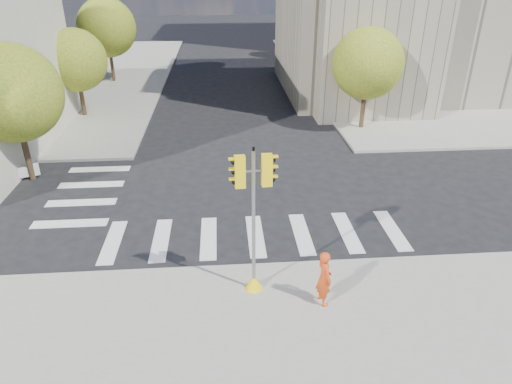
# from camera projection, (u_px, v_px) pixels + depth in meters

# --- Properties ---
(ground) EXTENTS (160.00, 160.00, 0.00)m
(ground) POSITION_uv_depth(u_px,v_px,m) (254.00, 211.00, 19.34)
(ground) COLOR black
(ground) RESTS_ON ground
(sidewalk_far_right) EXTENTS (28.00, 40.00, 0.15)m
(sidewalk_far_right) POSITION_uv_depth(u_px,v_px,m) (441.00, 71.00, 43.84)
(sidewalk_far_right) COLOR gray
(sidewalk_far_right) RESTS_ON ground
(sidewalk_far_left) EXTENTS (28.00, 40.00, 0.15)m
(sidewalk_far_left) POSITION_uv_depth(u_px,v_px,m) (11.00, 78.00, 41.03)
(sidewalk_far_left) COLOR gray
(sidewalk_far_left) RESTS_ON ground
(tree_lw_near) EXTENTS (4.40, 4.40, 6.41)m
(tree_lw_near) POSITION_uv_depth(u_px,v_px,m) (12.00, 93.00, 20.26)
(tree_lw_near) COLOR #382616
(tree_lw_near) RESTS_ON ground
(tree_lw_mid) EXTENTS (4.00, 4.00, 5.77)m
(tree_lw_mid) POSITION_uv_depth(u_px,v_px,m) (75.00, 60.00, 29.36)
(tree_lw_mid) COLOR #382616
(tree_lw_mid) RESTS_ON ground
(tree_lw_far) EXTENTS (4.80, 4.80, 6.95)m
(tree_lw_far) POSITION_uv_depth(u_px,v_px,m) (107.00, 28.00, 37.90)
(tree_lw_far) COLOR #382616
(tree_lw_far) RESTS_ON ground
(tree_re_near) EXTENTS (4.20, 4.20, 6.16)m
(tree_re_near) POSITION_uv_depth(u_px,v_px,m) (368.00, 64.00, 26.93)
(tree_re_near) COLOR #382616
(tree_re_near) RESTS_ON ground
(tree_re_mid) EXTENTS (4.60, 4.60, 6.66)m
(tree_re_mid) POSITION_uv_depth(u_px,v_px,m) (325.00, 31.00, 37.47)
(tree_re_mid) COLOR #382616
(tree_re_mid) RESTS_ON ground
(tree_re_far) EXTENTS (4.00, 4.00, 5.88)m
(tree_re_far) POSITION_uv_depth(u_px,v_px,m) (300.00, 20.00, 48.36)
(tree_re_far) COLOR #382616
(tree_re_far) RESTS_ON ground
(lamp_near) EXTENTS (0.35, 0.18, 8.11)m
(lamp_near) POSITION_uv_depth(u_px,v_px,m) (358.00, 43.00, 30.29)
(lamp_near) COLOR black
(lamp_near) RESTS_ON sidewalk_far_right
(lamp_far) EXTENTS (0.35, 0.18, 8.11)m
(lamp_far) POSITION_uv_depth(u_px,v_px,m) (317.00, 20.00, 42.74)
(lamp_far) COLOR black
(lamp_far) RESTS_ON sidewalk_far_right
(traffic_signal) EXTENTS (1.07, 0.56, 4.80)m
(traffic_signal) POSITION_uv_depth(u_px,v_px,m) (254.00, 233.00, 13.60)
(traffic_signal) COLOR yellow
(traffic_signal) RESTS_ON sidewalk_near
(photographer) EXTENTS (0.57, 0.74, 1.81)m
(photographer) POSITION_uv_depth(u_px,v_px,m) (324.00, 278.00, 13.53)
(photographer) COLOR #E04415
(photographer) RESTS_ON sidewalk_near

